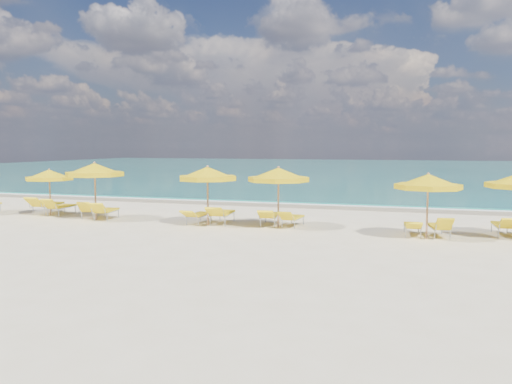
% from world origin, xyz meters
% --- Properties ---
extents(ground_plane, '(120.00, 120.00, 0.00)m').
position_xyz_m(ground_plane, '(0.00, 0.00, 0.00)').
color(ground_plane, beige).
extents(ocean, '(120.00, 80.00, 0.30)m').
position_xyz_m(ocean, '(0.00, 48.00, 0.00)').
color(ocean, '#136D64').
rests_on(ocean, ground).
extents(wet_sand_band, '(120.00, 2.60, 0.01)m').
position_xyz_m(wet_sand_band, '(0.00, 7.40, 0.00)').
color(wet_sand_band, tan).
rests_on(wet_sand_band, ground).
extents(foam_line, '(120.00, 1.20, 0.03)m').
position_xyz_m(foam_line, '(0.00, 8.20, 0.00)').
color(foam_line, white).
rests_on(foam_line, ground).
extents(whitecap_near, '(14.00, 0.36, 0.05)m').
position_xyz_m(whitecap_near, '(-6.00, 17.00, 0.00)').
color(whitecap_near, white).
rests_on(whitecap_near, ground).
extents(whitecap_far, '(18.00, 0.30, 0.05)m').
position_xyz_m(whitecap_far, '(8.00, 24.00, 0.00)').
color(whitecap_far, white).
rests_on(whitecap_far, ground).
extents(umbrella_1, '(2.63, 2.63, 2.07)m').
position_xyz_m(umbrella_1, '(-9.26, 0.57, 1.76)').
color(umbrella_1, tan).
rests_on(umbrella_1, ground).
extents(umbrella_2, '(3.11, 3.11, 2.41)m').
position_xyz_m(umbrella_2, '(-6.51, -0.02, 2.06)').
color(umbrella_2, tan).
rests_on(umbrella_2, ground).
extents(umbrella_3, '(2.43, 2.43, 2.32)m').
position_xyz_m(umbrella_3, '(-1.49, 0.02, 1.98)').
color(umbrella_3, tan).
rests_on(umbrella_3, ground).
extents(umbrella_4, '(2.61, 2.61, 2.31)m').
position_xyz_m(umbrella_4, '(1.26, 0.23, 1.97)').
color(umbrella_4, tan).
rests_on(umbrella_4, ground).
extents(umbrella_5, '(2.35, 2.35, 2.20)m').
position_xyz_m(umbrella_5, '(6.52, -0.48, 1.88)').
color(umbrella_5, tan).
rests_on(umbrella_5, ground).
extents(lounger_1_left, '(0.77, 2.03, 0.87)m').
position_xyz_m(lounger_1_left, '(-9.76, 0.98, 0.24)').
color(lounger_1_left, '#A5A8AD').
rests_on(lounger_1_left, ground).
extents(lounger_1_right, '(0.69, 1.81, 0.84)m').
position_xyz_m(lounger_1_right, '(-8.85, 0.76, 0.22)').
color(lounger_1_right, '#A5A8AD').
rests_on(lounger_1_right, ground).
extents(lounger_2_left, '(0.84, 1.70, 0.80)m').
position_xyz_m(lounger_2_left, '(-6.96, 0.40, 0.21)').
color(lounger_2_left, '#A5A8AD').
rests_on(lounger_2_left, ground).
extents(lounger_2_right, '(0.90, 1.84, 0.83)m').
position_xyz_m(lounger_2_right, '(-6.13, 0.15, 0.22)').
color(lounger_2_right, '#A5A8AD').
rests_on(lounger_2_right, ground).
extents(lounger_3_left, '(0.69, 1.79, 0.65)m').
position_xyz_m(lounger_3_left, '(-2.02, 0.33, 0.21)').
color(lounger_3_left, '#A5A8AD').
rests_on(lounger_3_left, ground).
extents(lounger_3_right, '(0.81, 2.07, 0.81)m').
position_xyz_m(lounger_3_right, '(-1.12, 0.57, 0.24)').
color(lounger_3_right, '#A5A8AD').
rests_on(lounger_3_right, ground).
extents(lounger_4_left, '(0.80, 1.93, 0.73)m').
position_xyz_m(lounger_4_left, '(0.79, 0.76, 0.22)').
color(lounger_4_left, '#A5A8AD').
rests_on(lounger_4_left, ground).
extents(lounger_4_right, '(0.71, 1.69, 0.70)m').
position_xyz_m(lounger_4_right, '(1.71, 0.70, 0.20)').
color(lounger_4_right, '#A5A8AD').
rests_on(lounger_4_right, ground).
extents(lounger_5_left, '(0.63, 1.69, 0.62)m').
position_xyz_m(lounger_5_left, '(6.07, 0.07, 0.19)').
color(lounger_5_left, '#A5A8AD').
rests_on(lounger_5_left, ground).
extents(lounger_5_right, '(0.82, 1.67, 0.79)m').
position_xyz_m(lounger_5_right, '(6.93, 0.06, 0.20)').
color(lounger_5_right, '#A5A8AD').
rests_on(lounger_5_right, ground).
extents(lounger_6_left, '(0.65, 1.76, 0.76)m').
position_xyz_m(lounger_6_left, '(9.05, 0.93, 0.21)').
color(lounger_6_left, '#A5A8AD').
rests_on(lounger_6_left, ground).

